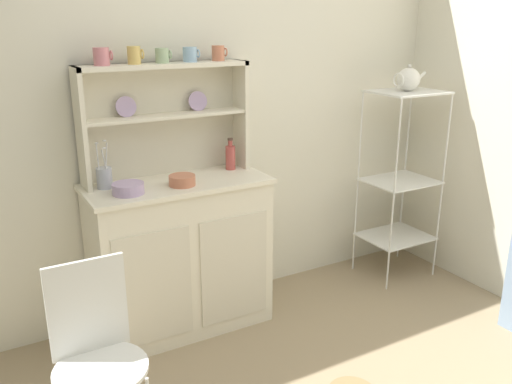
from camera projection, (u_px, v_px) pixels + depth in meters
name	position (u px, v px, depth m)	size (l,w,h in m)	color
wall_back	(208.00, 103.00, 3.17)	(3.84, 0.05, 2.50)	silver
hutch_cabinet	(181.00, 254.00, 3.05)	(1.00, 0.45, 0.88)	silver
hutch_shelf_unit	(163.00, 110.00, 2.94)	(0.93, 0.18, 0.62)	beige
bakers_rack	(401.00, 169.00, 3.63)	(0.45, 0.37, 1.28)	silver
wire_chair	(96.00, 347.00, 2.08)	(0.36, 0.36, 0.85)	white
cup_rose_0	(102.00, 56.00, 2.67)	(0.09, 0.08, 0.09)	#D17A84
cup_gold_1	(134.00, 55.00, 2.75)	(0.08, 0.07, 0.09)	#DBB760
cup_sage_2	(162.00, 56.00, 2.82)	(0.08, 0.07, 0.08)	#9EB78E
cup_sky_3	(190.00, 54.00, 2.89)	(0.09, 0.08, 0.08)	#8EB2D1
cup_terracotta_4	(218.00, 53.00, 2.97)	(0.08, 0.07, 0.08)	#C67556
bowl_mixing_large	(128.00, 188.00, 2.72)	(0.16, 0.16, 0.05)	#B79ECC
bowl_floral_medium	(182.00, 180.00, 2.85)	(0.14, 0.14, 0.05)	#C67556
jam_bottle	(230.00, 157.00, 3.14)	(0.06, 0.06, 0.19)	#B74C47
utensil_jar	(104.00, 177.00, 2.79)	(0.08, 0.08, 0.25)	#B2B7C6
porcelain_teapot	(408.00, 79.00, 3.44)	(0.24, 0.15, 0.17)	white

